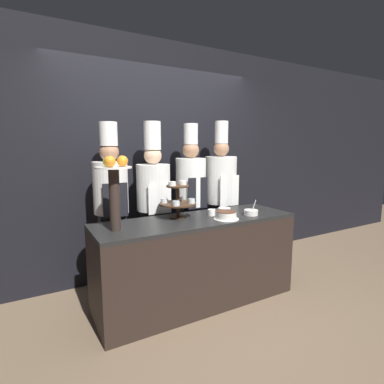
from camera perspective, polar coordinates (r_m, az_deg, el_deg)
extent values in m
plane|color=brown|center=(3.03, 4.17, -22.46)|extent=(14.00, 14.00, 0.00)
cube|color=black|center=(3.70, -6.40, 6.07)|extent=(10.00, 0.06, 2.80)
cube|color=black|center=(3.08, 0.94, -13.23)|extent=(2.01, 0.63, 0.83)
cube|color=black|center=(2.95, 0.96, -5.40)|extent=(2.01, 0.63, 0.03)
cylinder|color=#3D2819|center=(2.98, -2.71, -4.76)|extent=(0.16, 0.16, 0.02)
cylinder|color=#3D2819|center=(2.95, -2.73, -1.84)|extent=(0.04, 0.04, 0.32)
cylinder|color=#3D2819|center=(2.95, -2.73, -2.26)|extent=(0.36, 0.36, 0.02)
cylinder|color=#3D2819|center=(2.92, -2.75, 1.13)|extent=(0.22, 0.22, 0.02)
cylinder|color=silver|center=(2.96, -5.33, -1.64)|extent=(0.07, 0.07, 0.04)
cylinder|color=green|center=(2.97, -5.33, -1.77)|extent=(0.06, 0.06, 0.03)
cylinder|color=silver|center=(2.81, -3.06, -2.18)|extent=(0.07, 0.07, 0.04)
cylinder|color=gold|center=(2.81, -3.06, -2.31)|extent=(0.06, 0.06, 0.03)
cylinder|color=silver|center=(2.93, -0.11, -1.71)|extent=(0.07, 0.07, 0.04)
cylinder|color=beige|center=(2.93, -0.11, -1.84)|extent=(0.06, 0.06, 0.03)
cylinder|color=silver|center=(3.08, -2.44, -1.22)|extent=(0.07, 0.07, 0.04)
cylinder|color=red|center=(3.08, -2.44, -1.35)|extent=(0.06, 0.06, 0.03)
cylinder|color=white|center=(2.88, -3.79, 1.57)|extent=(0.07, 0.07, 0.04)
cylinder|color=white|center=(2.96, -1.75, 1.79)|extent=(0.07, 0.07, 0.04)
cylinder|color=#2D231E|center=(2.57, -14.52, -1.45)|extent=(0.09, 0.09, 0.52)
cylinder|color=white|center=(2.54, -14.75, 4.53)|extent=(0.30, 0.30, 0.01)
sphere|color=orange|center=(2.53, -13.11, 5.78)|extent=(0.09, 0.09, 0.09)
sphere|color=#84B742|center=(2.59, -15.87, 5.53)|extent=(0.07, 0.07, 0.07)
sphere|color=orange|center=(2.46, -15.39, 5.61)|extent=(0.09, 0.09, 0.09)
cylinder|color=white|center=(2.93, 6.53, -5.11)|extent=(0.24, 0.24, 0.01)
cylinder|color=white|center=(2.92, 6.54, -4.41)|extent=(0.20, 0.20, 0.07)
cylinder|color=#472819|center=(2.91, 6.55, -3.72)|extent=(0.19, 0.19, 0.01)
cylinder|color=white|center=(3.07, 3.72, -3.91)|extent=(0.08, 0.08, 0.06)
cylinder|color=white|center=(3.14, 11.17, -3.85)|extent=(0.14, 0.14, 0.05)
cylinder|color=#BCBCC1|center=(3.15, 11.75, -2.48)|extent=(0.05, 0.01, 0.11)
cylinder|color=white|center=(3.21, 6.16, -3.47)|extent=(0.13, 0.13, 0.05)
cylinder|color=#BCBCC1|center=(3.22, 6.70, -2.17)|extent=(0.05, 0.01, 0.11)
cube|color=#28282D|center=(3.32, -14.73, -11.36)|extent=(0.26, 0.14, 0.89)
cylinder|color=silver|center=(3.15, -15.23, 0.82)|extent=(0.35, 0.35, 0.53)
cube|color=black|center=(3.01, -14.37, -1.54)|extent=(0.24, 0.01, 0.34)
sphere|color=#A37556|center=(3.12, -15.50, 7.33)|extent=(0.19, 0.19, 0.19)
cylinder|color=white|center=(3.13, -15.63, 10.61)|extent=(0.18, 0.18, 0.23)
cube|color=#28282D|center=(3.46, -7.14, -10.46)|extent=(0.27, 0.15, 0.87)
cylinder|color=silver|center=(3.30, -7.37, 0.89)|extent=(0.37, 0.37, 0.50)
cube|color=white|center=(3.15, -6.14, -1.29)|extent=(0.26, 0.01, 0.32)
sphere|color=#DBB28E|center=(3.27, -7.49, 6.90)|extent=(0.19, 0.19, 0.19)
cylinder|color=white|center=(3.27, -7.56, 10.60)|extent=(0.18, 0.18, 0.30)
cube|color=#28282D|center=(3.65, -0.22, -9.29)|extent=(0.26, 0.14, 0.88)
cylinder|color=white|center=(3.49, -0.23, 1.93)|extent=(0.35, 0.35, 0.55)
cube|color=black|center=(3.37, 1.15, -0.23)|extent=(0.24, 0.01, 0.35)
sphere|color=#A37556|center=(3.47, -0.24, 8.02)|extent=(0.19, 0.19, 0.19)
cylinder|color=white|center=(3.47, -0.24, 10.98)|extent=(0.16, 0.16, 0.23)
cube|color=#28282D|center=(3.87, 5.36, -8.35)|extent=(0.29, 0.16, 0.87)
cylinder|color=silver|center=(3.72, 5.51, 2.33)|extent=(0.38, 0.38, 0.57)
cube|color=white|center=(3.59, 7.15, 0.22)|extent=(0.27, 0.01, 0.37)
sphere|color=#A37556|center=(3.70, 5.60, 8.21)|extent=(0.19, 0.19, 0.19)
cylinder|color=white|center=(3.70, 5.65, 11.24)|extent=(0.16, 0.16, 0.27)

